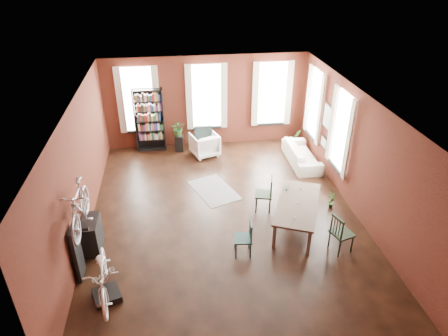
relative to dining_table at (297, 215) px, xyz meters
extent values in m
plane|color=black|center=(-1.75, 0.74, -0.36)|extent=(9.00, 9.00, 0.00)
cube|color=silver|center=(-1.75, 0.74, 2.84)|extent=(7.00, 9.00, 0.04)
cube|color=#411710|center=(-1.75, 5.24, 1.24)|extent=(7.00, 0.04, 3.20)
cube|color=#411710|center=(-1.75, -3.76, 1.24)|extent=(7.00, 0.04, 3.20)
cube|color=#411710|center=(-5.25, 0.74, 1.24)|extent=(0.04, 9.00, 3.20)
cube|color=#411710|center=(1.75, 0.74, 1.24)|extent=(0.04, 9.00, 3.20)
cube|color=white|center=(-4.05, 5.21, 1.44)|extent=(1.00, 0.04, 2.20)
cube|color=#BEAF99|center=(-4.05, 5.14, 1.44)|extent=(1.40, 0.06, 2.30)
cube|color=white|center=(-1.75, 5.21, 1.44)|extent=(1.00, 0.04, 2.20)
cube|color=#BEAF99|center=(-1.75, 5.14, 1.44)|extent=(1.40, 0.06, 2.30)
cube|color=white|center=(0.55, 5.21, 1.44)|extent=(1.00, 0.04, 2.20)
cube|color=#BEAF99|center=(0.55, 5.14, 1.44)|extent=(1.40, 0.06, 2.30)
cube|color=white|center=(1.72, 1.74, 1.44)|extent=(0.04, 1.00, 2.20)
cube|color=#BEAF99|center=(1.65, 1.74, 1.44)|extent=(0.06, 1.40, 2.30)
cube|color=white|center=(1.72, 3.94, 1.44)|extent=(0.04, 1.00, 2.20)
cube|color=#BEAF99|center=(1.65, 3.94, 1.44)|extent=(0.06, 1.40, 2.30)
cube|color=black|center=(1.71, 2.84, 1.44)|extent=(0.04, 0.55, 0.75)
cube|color=black|center=(1.71, 2.84, 0.59)|extent=(0.04, 0.45, 0.35)
cube|color=#49382C|center=(0.00, 0.00, 0.00)|extent=(1.73, 2.33, 0.72)
cube|color=#1A3A3B|center=(-1.54, -0.83, 0.08)|extent=(0.45, 0.45, 0.89)
cube|color=black|center=(-0.66, 0.88, 0.13)|extent=(0.55, 0.55, 0.98)
cube|color=black|center=(0.78, -1.01, 0.13)|extent=(0.57, 0.57, 0.99)
cube|color=#1A3B39|center=(0.06, 0.67, 0.03)|extent=(0.47, 0.47, 0.78)
cube|color=black|center=(-3.75, 5.04, 0.74)|extent=(1.00, 0.32, 2.20)
imported|color=white|center=(-1.94, 4.34, 0.07)|extent=(1.05, 1.01, 0.87)
imported|color=beige|center=(1.20, 3.34, 0.04)|extent=(0.61, 2.08, 0.81)
cube|color=black|center=(-1.89, 2.01, -0.36)|extent=(1.54, 1.88, 0.01)
cube|color=black|center=(-4.54, -1.79, -0.29)|extent=(0.66, 0.66, 0.15)
cube|color=black|center=(-5.15, -1.06, 0.29)|extent=(0.16, 0.60, 1.30)
cube|color=black|center=(-5.03, -0.16, 0.04)|extent=(0.40, 0.80, 0.80)
cube|color=black|center=(-2.79, 4.80, -0.08)|extent=(0.32, 0.32, 0.57)
imported|color=#2E5B24|center=(1.36, 4.57, -0.21)|extent=(0.45, 0.70, 0.30)
imported|color=#365F26|center=(1.21, 0.70, -0.28)|extent=(0.45, 0.54, 0.17)
imported|color=silver|center=(-4.52, -1.80, 0.70)|extent=(0.77, 1.04, 1.83)
imported|color=#A5A8AD|center=(-4.90, -1.06, 1.77)|extent=(0.47, 1.00, 1.66)
imported|color=#275120|center=(-2.79, 4.83, 0.42)|extent=(0.53, 0.58, 0.42)
camera|label=1|loc=(-2.95, -7.92, 5.99)|focal=32.00mm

